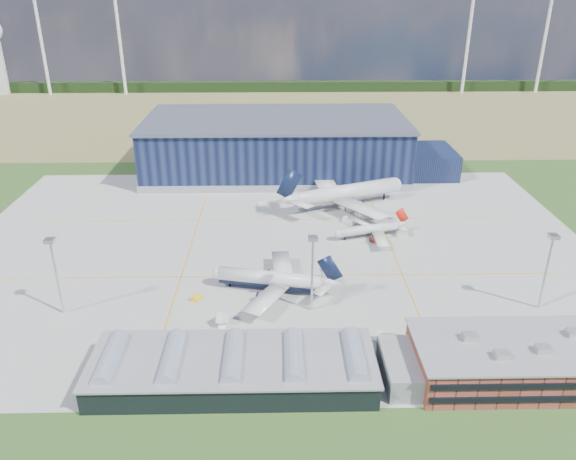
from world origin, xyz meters
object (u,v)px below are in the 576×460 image
Objects in this scene: gse_van_c at (387,339)px; gse_van_a at (428,330)px; gse_van_b at (349,221)px; car_b at (403,345)px; airstair at (223,320)px; light_mast_center at (312,262)px; light_mast_east at (549,260)px; airliner_red at (369,225)px; gse_cart_a at (331,267)px; airliner_widebody at (347,185)px; gse_tug_b at (197,298)px; ops_building at (512,360)px; airliner_navy at (270,271)px; gse_cart_b at (262,204)px; light_mast_west at (54,264)px; car_a at (563,344)px; hangar at (282,148)px.

gse_van_a is at bearing -53.89° from gse_van_c.
gse_van_b is 78.70m from car_b.
airstair is at bearing -168.59° from gse_van_b.
light_mast_east is (65.00, 0.00, 0.00)m from light_mast_center.
airliner_red is 64.57m from gse_van_c.
gse_van_c is (10.79, -40.39, 0.52)m from gse_cart_a.
gse_van_c is (0.76, -76.57, 0.06)m from gse_van_b.
airliner_widebody is 11.59× the size of gse_van_c.
ops_building is at bearing 1.68° from gse_tug_b.
car_b is at bearing -133.25° from gse_van_b.
airliner_navy is 0.70× the size of airliner_widebody.
airliner_widebody is 20.51× the size of gse_cart_b.
airliner_navy is at bearing -167.88° from gse_cart_b.
light_mast_west is 8.12× the size of gse_cart_b.
airliner_red reaches higher than gse_cart_a.
light_mast_center reaches higher than gse_van_b.
gse_cart_b and car_b have the same top height.
airliner_red reaches higher than car_b.
gse_cart_b is at bearing 93.81° from gse_cart_a.
car_b is (22.24, -18.00, -14.82)m from light_mast_center.
airliner_red is 9.12× the size of car_a.
light_mast_west is 7.31× the size of gse_tug_b.
gse_cart_b is (-60.84, 110.14, -4.18)m from ops_building.
airliner_widebody is at bearing 120.58° from light_mast_east.
airliner_red is 73.18m from airstair.
gse_tug_b is at bearing 9.52° from light_mast_west.
airliner_widebody reaches higher than car_b.
airliner_widebody reaches higher than airstair.
ops_building reaches higher than gse_cart_a.
airliner_red is 9.38× the size of gse_cart_a.
gse_van_b is 1.08× the size of airstair.
airliner_red reaches higher than airstair.
gse_van_b is at bearing -108.30° from airliner_navy.
airliner_red is at bearing -18.68° from car_b.
gse_cart_a is 60.56m from gse_cart_b.
hangar is at bearing -6.01° from car_b.
car_b is at bearing -90.40° from gse_cart_a.
car_a is (33.53, -5.41, -0.75)m from gse_van_a.
gse_cart_b is 126.21m from car_a.
gse_van_b is (-47.15, 60.57, -14.29)m from light_mast_east.
gse_van_b is at bearing -68.70° from hangar.
ops_building is 10.04× the size of airstair.
light_mast_west is 95.14m from car_b.
airstair is (-8.70, -87.02, 0.85)m from gse_cart_b.
light_mast_center is 64.74m from gse_van_b.
car_a is (44.91, -2.00, -0.65)m from gse_van_c.
hangar is 29.18× the size of gse_van_b.
light_mast_west is at bearing 154.69° from gse_cart_b.
airstair reaches higher than gse_cart_b.
airliner_red is 5.97× the size of gse_van_b.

